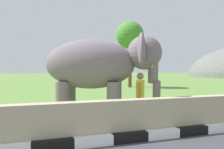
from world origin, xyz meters
TOP-DOWN VIEW (x-y plane):
  - striped_curb at (-0.35, 4.11)m, footprint 16.20×0.20m
  - barrier_parapet at (2.00, 4.41)m, footprint 28.00×0.36m
  - elephant at (1.86, 6.58)m, footprint 4.03×3.21m
  - person_handler at (3.02, 5.87)m, footprint 0.43×0.62m
  - tree_distant at (8.49, 19.53)m, footprint 2.72×2.72m

SIDE VIEW (x-z plane):
  - striped_curb at x=-0.35m, z-range 0.00..0.24m
  - barrier_parapet at x=2.00m, z-range 0.00..1.00m
  - person_handler at x=3.02m, z-range 0.10..1.75m
  - elephant at x=1.86m, z-range 0.45..3.36m
  - tree_distant at x=8.49m, z-range 1.82..8.33m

